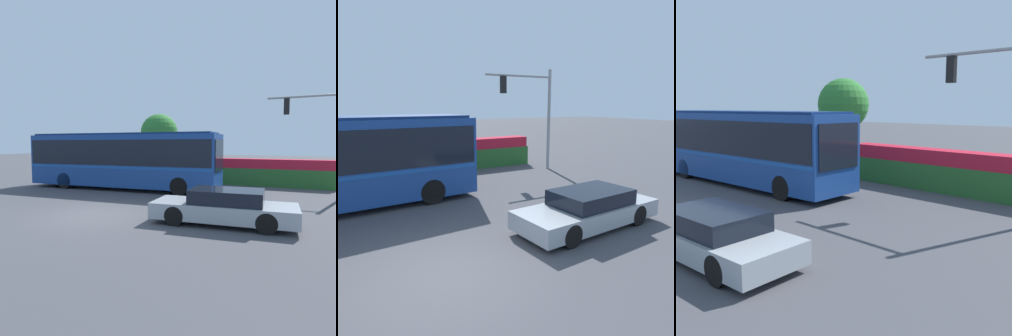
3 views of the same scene
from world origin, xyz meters
The scene contains 6 objects.
ground_plane centered at (0.00, 0.00, 0.00)m, with size 140.00×140.00×0.00m, color #444449.
city_bus centered at (-2.72, 6.43, 1.95)m, with size 12.12×3.29×3.43m.
sedan_foreground centered at (5.02, 0.75, 0.59)m, with size 5.02×2.19×1.21m.
traffic_light_pole centered at (8.60, 9.03, 3.78)m, with size 4.23×0.24×5.82m.
flowering_hedge centered at (4.71, 11.47, 0.88)m, with size 9.40×1.08×1.79m.
street_tree_left centered at (-4.12, 14.56, 3.75)m, with size 3.25×3.25×5.40m.
Camera 1 is at (7.49, -9.52, 2.76)m, focal length 32.54 mm.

